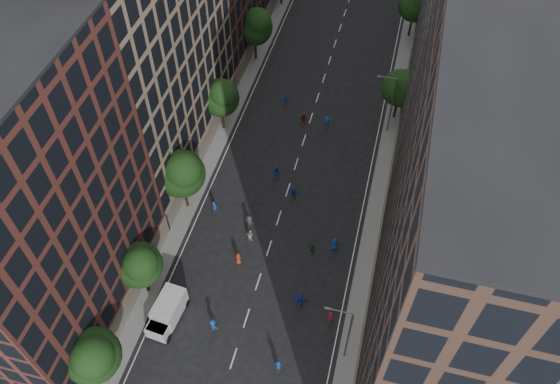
# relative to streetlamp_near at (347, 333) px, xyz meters

# --- Properties ---
(ground) EXTENTS (240.00, 240.00, 0.00)m
(ground) POSITION_rel_streetlamp_near_xyz_m (-10.37, 28.00, -5.17)
(ground) COLOR black
(ground) RESTS_ON ground
(sidewalk_left) EXTENTS (4.00, 105.00, 0.15)m
(sidewalk_left) POSITION_rel_streetlamp_near_xyz_m (-22.37, 35.50, -5.09)
(sidewalk_left) COLOR slate
(sidewalk_left) RESTS_ON ground
(sidewalk_right) EXTENTS (4.00, 105.00, 0.15)m
(sidewalk_right) POSITION_rel_streetlamp_near_xyz_m (1.63, 35.50, -5.09)
(sidewalk_right) COLOR slate
(sidewalk_right) RESTS_ON ground
(bldg_left_a) EXTENTS (14.00, 22.00, 30.00)m
(bldg_left_a) POSITION_rel_streetlamp_near_xyz_m (-29.37, -1.00, 9.83)
(bldg_left_a) COLOR #572821
(bldg_left_a) RESTS_ON ground
(bldg_left_b) EXTENTS (14.00, 26.00, 34.00)m
(bldg_left_b) POSITION_rel_streetlamp_near_xyz_m (-29.37, 23.00, 11.83)
(bldg_left_b) COLOR #937A60
(bldg_left_b) RESTS_ON ground
(bldg_right_a) EXTENTS (14.00, 30.00, 36.00)m
(bldg_right_a) POSITION_rel_streetlamp_near_xyz_m (8.63, 3.00, 12.83)
(bldg_right_a) COLOR #463025
(bldg_right_a) RESTS_ON ground
(bldg_right_b) EXTENTS (14.00, 28.00, 33.00)m
(bldg_right_b) POSITION_rel_streetlamp_near_xyz_m (8.63, 32.00, 11.33)
(bldg_right_b) COLOR #6A6158
(bldg_right_b) RESTS_ON ground
(tree_left_0) EXTENTS (5.20, 5.20, 8.83)m
(tree_left_0) POSITION_rel_streetlamp_near_xyz_m (-21.38, -8.15, 0.79)
(tree_left_0) COLOR black
(tree_left_0) RESTS_ON ground
(tree_left_1) EXTENTS (4.80, 4.80, 8.21)m
(tree_left_1) POSITION_rel_streetlamp_near_xyz_m (-21.39, 1.86, 0.38)
(tree_left_1) COLOR black
(tree_left_1) RESTS_ON ground
(tree_left_2) EXTENTS (5.60, 5.60, 9.45)m
(tree_left_2) POSITION_rel_streetlamp_near_xyz_m (-21.36, 13.83, 1.19)
(tree_left_2) COLOR black
(tree_left_2) RESTS_ON ground
(tree_left_3) EXTENTS (5.00, 5.00, 8.58)m
(tree_left_3) POSITION_rel_streetlamp_near_xyz_m (-21.38, 27.85, 0.65)
(tree_left_3) COLOR black
(tree_left_3) RESTS_ON ground
(tree_left_4) EXTENTS (5.40, 5.40, 9.08)m
(tree_left_4) POSITION_rel_streetlamp_near_xyz_m (-21.37, 43.84, 0.93)
(tree_left_4) COLOR black
(tree_left_4) RESTS_ON ground
(tree_right_a) EXTENTS (5.00, 5.00, 8.39)m
(tree_right_a) POSITION_rel_streetlamp_near_xyz_m (1.02, 35.85, 0.46)
(tree_right_a) COLOR black
(tree_right_a) RESTS_ON ground
(tree_right_b) EXTENTS (5.20, 5.20, 8.83)m
(tree_right_b) POSITION_rel_streetlamp_near_xyz_m (1.02, 55.85, 0.79)
(tree_right_b) COLOR black
(tree_right_b) RESTS_ON ground
(streetlamp_near) EXTENTS (2.64, 0.22, 9.06)m
(streetlamp_near) POSITION_rel_streetlamp_near_xyz_m (0.00, 0.00, 0.00)
(streetlamp_near) COLOR #595B60
(streetlamp_near) RESTS_ON ground
(streetlamp_far) EXTENTS (2.64, 0.22, 9.06)m
(streetlamp_far) POSITION_rel_streetlamp_near_xyz_m (0.00, 33.00, 0.00)
(streetlamp_far) COLOR #595B60
(streetlamp_far) RESTS_ON ground
(cargo_van) EXTENTS (2.95, 5.48, 2.81)m
(cargo_van) POSITION_rel_streetlamp_near_xyz_m (-18.16, -0.56, -3.69)
(cargo_van) COLOR silver
(cargo_van) RESTS_ON ground
(skater_1) EXTENTS (0.71, 0.51, 1.83)m
(skater_1) POSITION_rel_streetlamp_near_xyz_m (-5.77, -2.97, -4.26)
(skater_1) COLOR #1347A1
(skater_1) RESTS_ON ground
(skater_3) EXTENTS (1.29, 1.05, 1.74)m
(skater_3) POSITION_rel_streetlamp_near_xyz_m (-13.25, -0.52, -4.30)
(skater_3) COLOR #13459E
(skater_3) RESTS_ON ground
(skater_4) EXTENTS (1.00, 0.45, 1.68)m
(skater_4) POSITION_rel_streetlamp_near_xyz_m (-17.65, -1.79, -4.33)
(skater_4) COLOR #13399E
(skater_4) RESTS_ON ground
(skater_5) EXTENTS (1.87, 0.80, 1.95)m
(skater_5) POSITION_rel_streetlamp_near_xyz_m (-5.34, 4.36, -4.19)
(skater_5) COLOR #1634B2
(skater_5) RESTS_ON ground
(skater_6) EXTENTS (0.93, 0.74, 1.66)m
(skater_6) POSITION_rel_streetlamp_near_xyz_m (-13.14, 7.77, -4.34)
(skater_6) COLOR #AA3A1C
(skater_6) RESTS_ON ground
(skater_7) EXTENTS (0.74, 0.55, 1.85)m
(skater_7) POSITION_rel_streetlamp_near_xyz_m (-1.87, 3.37, -4.24)
(skater_7) COLOR #A51B34
(skater_7) RESTS_ON ground
(skater_8) EXTENTS (0.97, 0.86, 1.64)m
(skater_8) POSITION_rel_streetlamp_near_xyz_m (-12.77, 11.15, -4.35)
(skater_8) COLOR #BCBCB7
(skater_8) RESTS_ON ground
(skater_9) EXTENTS (1.16, 0.77, 1.69)m
(skater_9) POSITION_rel_streetlamp_near_xyz_m (-13.38, 12.99, -4.32)
(skater_9) COLOR #3F3E43
(skater_9) RESTS_ON ground
(skater_10) EXTENTS (1.08, 0.73, 1.71)m
(skater_10) POSITION_rel_streetlamp_near_xyz_m (-5.51, 11.21, -4.32)
(skater_10) COLOR #1C5D29
(skater_10) RESTS_ON ground
(skater_11) EXTENTS (1.57, 0.63, 1.65)m
(skater_11) POSITION_rel_streetlamp_near_xyz_m (-9.42, 18.50, -4.34)
(skater_11) COLOR #1444A9
(skater_11) RESTS_ON ground
(skater_12) EXTENTS (0.99, 0.73, 1.87)m
(skater_12) POSITION_rel_streetlamp_near_xyz_m (-3.15, 12.32, -4.24)
(skater_12) COLOR navy
(skater_12) RESTS_ON ground
(skater_13) EXTENTS (0.75, 0.57, 1.86)m
(skater_13) POSITION_rel_streetlamp_near_xyz_m (-18.05, 13.97, -4.24)
(skater_13) COLOR #1446A9
(skater_13) RESTS_ON ground
(skater_14) EXTENTS (1.04, 0.89, 1.87)m
(skater_14) POSITION_rel_streetlamp_near_xyz_m (-12.28, 21.16, -4.23)
(skater_14) COLOR #1444A6
(skater_14) RESTS_ON ground
(skater_15) EXTENTS (1.35, 0.96, 1.89)m
(skater_15) POSITION_rel_streetlamp_near_xyz_m (-7.92, 31.60, -4.22)
(skater_15) COLOR #123996
(skater_15) RESTS_ON ground
(skater_16) EXTENTS (1.00, 0.67, 1.58)m
(skater_16) POSITION_rel_streetlamp_near_xyz_m (-14.45, 35.11, -4.38)
(skater_16) COLOR blue
(skater_16) RESTS_ON ground
(skater_17) EXTENTS (1.66, 0.88, 1.71)m
(skater_17) POSITION_rel_streetlamp_near_xyz_m (-11.20, 31.69, -4.31)
(skater_17) COLOR maroon
(skater_17) RESTS_ON ground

